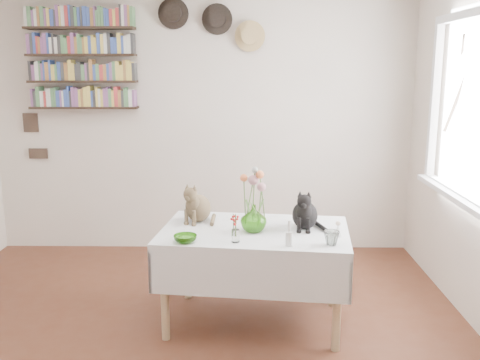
{
  "coord_description": "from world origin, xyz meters",
  "views": [
    {
      "loc": [
        0.43,
        -2.86,
        1.78
      ],
      "look_at": [
        0.38,
        0.55,
        1.05
      ],
      "focal_mm": 40.0,
      "sensor_mm": 36.0,
      "label": 1
    }
  ],
  "objects_px": {
    "dining_table": "(255,253)",
    "tabby_cat": "(198,201)",
    "flower_vase": "(254,218)",
    "black_cat": "(305,208)",
    "bookshelf_unit": "(82,59)"
  },
  "relations": [
    {
      "from": "tabby_cat",
      "to": "bookshelf_unit",
      "type": "relative_size",
      "value": 0.3
    },
    {
      "from": "flower_vase",
      "to": "bookshelf_unit",
      "type": "xyz_separation_m",
      "value": [
        -1.57,
        1.55,
        1.07
      ]
    },
    {
      "from": "bookshelf_unit",
      "to": "flower_vase",
      "type": "bearing_deg",
      "value": -44.66
    },
    {
      "from": "dining_table",
      "to": "bookshelf_unit",
      "type": "distance_m",
      "value": 2.56
    },
    {
      "from": "black_cat",
      "to": "bookshelf_unit",
      "type": "relative_size",
      "value": 0.29
    },
    {
      "from": "dining_table",
      "to": "flower_vase",
      "type": "height_order",
      "value": "flower_vase"
    },
    {
      "from": "tabby_cat",
      "to": "flower_vase",
      "type": "height_order",
      "value": "tabby_cat"
    },
    {
      "from": "tabby_cat",
      "to": "black_cat",
      "type": "height_order",
      "value": "tabby_cat"
    },
    {
      "from": "black_cat",
      "to": "bookshelf_unit",
      "type": "distance_m",
      "value": 2.63
    },
    {
      "from": "black_cat",
      "to": "dining_table",
      "type": "bearing_deg",
      "value": -162.99
    },
    {
      "from": "black_cat",
      "to": "bookshelf_unit",
      "type": "bearing_deg",
      "value": 152.7
    },
    {
      "from": "tabby_cat",
      "to": "black_cat",
      "type": "distance_m",
      "value": 0.77
    },
    {
      "from": "tabby_cat",
      "to": "flower_vase",
      "type": "relative_size",
      "value": 1.6
    },
    {
      "from": "dining_table",
      "to": "bookshelf_unit",
      "type": "height_order",
      "value": "bookshelf_unit"
    },
    {
      "from": "dining_table",
      "to": "tabby_cat",
      "type": "relative_size",
      "value": 4.59
    }
  ]
}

